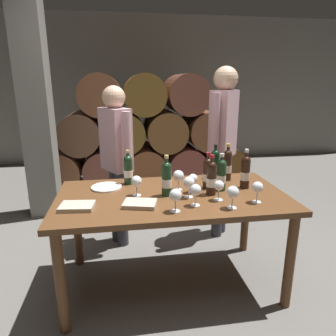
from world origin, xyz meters
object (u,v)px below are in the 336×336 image
dining_table (172,206)px  wine_glass_0 (175,196)px  serving_plate (106,187)px  wine_bottle_0 (245,171)px  wine_bottle_6 (211,178)px  wine_bottle_7 (128,169)px  wine_glass_6 (193,179)px  wine_bottle_5 (215,164)px  leather_ledger (77,206)px  wine_bottle_3 (167,178)px  taster_seated_left (116,154)px  wine_glass_2 (196,191)px  wine_glass_1 (258,188)px  wine_glass_4 (178,176)px  wine_bottle_2 (221,175)px  wine_glass_8 (219,186)px  wine_glass_5 (189,183)px  tasting_notebook (140,204)px  wine_bottle_4 (227,165)px  wine_glass_7 (136,182)px  wine_glass_3 (233,193)px  sommelier_presenting (223,137)px  wine_bottle_1 (208,173)px

dining_table → wine_glass_0: wine_glass_0 is taller
wine_glass_0 → serving_plate: wine_glass_0 is taller
wine_bottle_0 → serving_plate: 1.10m
wine_bottle_6 → serving_plate: bearing=161.3°
wine_bottle_7 → wine_glass_6: wine_bottle_7 is taller
wine_bottle_5 → leather_ledger: size_ratio=1.35×
wine_bottle_3 → taster_seated_left: bearing=116.6°
wine_bottle_3 → wine_glass_2: bearing=-53.6°
wine_glass_1 → wine_glass_4: wine_glass_4 is taller
wine_bottle_5 → wine_bottle_7: wine_bottle_5 is taller
wine_bottle_0 → wine_glass_0: size_ratio=2.02×
wine_bottle_2 → wine_bottle_6: 0.13m
dining_table → leather_ledger: (-0.67, -0.16, 0.11)m
dining_table → wine_bottle_0: (0.59, 0.06, 0.23)m
wine_bottle_2 → wine_bottle_3: (-0.43, -0.05, 0.01)m
wine_bottle_0 → wine_glass_8: bearing=-142.0°
wine_glass_4 → wine_glass_6: wine_glass_4 is taller
leather_ledger → wine_bottle_0: bearing=16.4°
wine_glass_5 → tasting_notebook: wine_glass_5 is taller
wine_bottle_4 → wine_glass_6: wine_bottle_4 is taller
wine_bottle_5 → taster_seated_left: size_ratio=0.19×
wine_bottle_6 → wine_glass_0: wine_bottle_6 is taller
dining_table → wine_glass_4: 0.23m
wine_glass_7 → serving_plate: 0.32m
wine_glass_7 → wine_glass_8: (0.57, -0.18, -0.00)m
wine_glass_4 → wine_bottle_5: bearing=34.7°
wine_glass_8 → serving_plate: size_ratio=0.61×
wine_glass_3 → taster_seated_left: (-0.76, 1.03, 0.05)m
wine_bottle_6 → sommelier_presenting: bearing=66.3°
wine_bottle_2 → wine_glass_4: (-0.32, 0.05, -0.01)m
wine_glass_6 → sommelier_presenting: bearing=57.1°
wine_bottle_6 → leather_ledger: (-0.95, -0.12, -0.12)m
wine_glass_0 → leather_ledger: bearing=166.7°
wine_bottle_6 → wine_bottle_0: bearing=18.5°
wine_bottle_1 → wine_glass_8: size_ratio=1.98×
wine_glass_2 → leather_ledger: (-0.79, 0.08, -0.09)m
wine_glass_7 → taster_seated_left: (-0.15, 0.70, 0.05)m
wine_bottle_1 → serving_plate: bearing=170.8°
dining_table → wine_bottle_5: bearing=38.7°
wine_glass_1 → wine_bottle_4: bearing=94.0°
wine_bottle_6 → wine_glass_8: bearing=-80.9°
wine_glass_1 → taster_seated_left: taster_seated_left is taller
wine_bottle_4 → wine_glass_1: 0.52m
wine_bottle_2 → wine_glass_3: 0.35m
taster_seated_left → leather_ledger: bearing=-106.4°
wine_glass_1 → tasting_notebook: 0.82m
wine_glass_2 → sommelier_presenting: bearing=62.4°
dining_table → wine_glass_3: bearing=-41.8°
wine_glass_2 → wine_glass_0: bearing=-153.3°
dining_table → wine_glass_6: 0.25m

